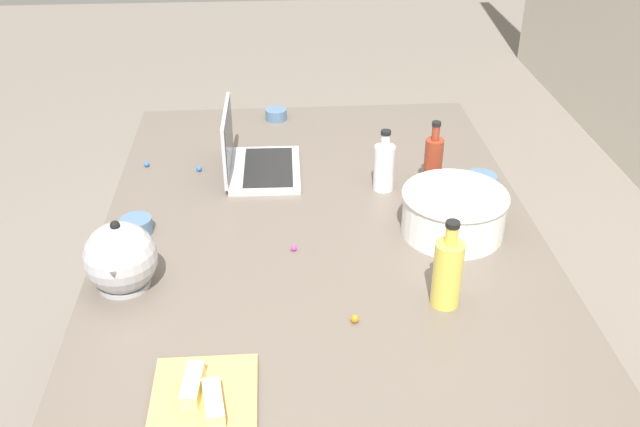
{
  "coord_description": "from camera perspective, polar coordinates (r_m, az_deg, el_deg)",
  "views": [
    {
      "loc": [
        1.71,
        -0.12,
        1.98
      ],
      "look_at": [
        0.0,
        0.0,
        0.95
      ],
      "focal_mm": 40.46,
      "sensor_mm": 36.0,
      "label": 1
    }
  ],
  "objects": [
    {
      "name": "kettle",
      "position": [
        1.83,
        -15.5,
        -3.46
      ],
      "size": [
        0.21,
        0.18,
        0.2
      ],
      "color": "#ADADB2",
      "rests_on": "island_counter"
    },
    {
      "name": "ramekin_wide",
      "position": [
        2.71,
        -3.5,
        7.84
      ],
      "size": [
        0.08,
        0.08,
        0.04
      ],
      "primitive_type": "cylinder",
      "color": "slate",
      "rests_on": "island_counter"
    },
    {
      "name": "island_counter",
      "position": [
        2.3,
        0.0,
        -10.74
      ],
      "size": [
        1.78,
        1.22,
        0.9
      ],
      "color": "#4C331E",
      "rests_on": "ground"
    },
    {
      "name": "bottle_soy",
      "position": [
        2.22,
        8.94,
        4.03
      ],
      "size": [
        0.06,
        0.06,
        0.22
      ],
      "color": "maroon",
      "rests_on": "island_counter"
    },
    {
      "name": "butter_stick_left",
      "position": [
        1.51,
        -10.05,
        -13.24
      ],
      "size": [
        0.11,
        0.04,
        0.04
      ],
      "primitive_type": "cube",
      "rotation": [
        0.0,
        0.0,
        -0.08
      ],
      "color": "#F4E58C",
      "rests_on": "cutting_board"
    },
    {
      "name": "cutting_board",
      "position": [
        1.51,
        -9.15,
        -14.63
      ],
      "size": [
        0.26,
        0.21,
        0.02
      ],
      "primitive_type": "cube",
      "color": "tan",
      "rests_on": "island_counter"
    },
    {
      "name": "ramekin_small",
      "position": [
        2.26,
        12.54,
        2.41
      ],
      "size": [
        0.1,
        0.1,
        0.05
      ],
      "primitive_type": "cylinder",
      "color": "slate",
      "rests_on": "island_counter"
    },
    {
      "name": "candy_1",
      "position": [
        2.42,
        -13.56,
        3.81
      ],
      "size": [
        0.02,
        0.02,
        0.02
      ],
      "primitive_type": "sphere",
      "color": "blue",
      "rests_on": "island_counter"
    },
    {
      "name": "candy_2",
      "position": [
        1.69,
        2.77,
        -8.31
      ],
      "size": [
        0.02,
        0.02,
        0.02
      ],
      "primitive_type": "sphere",
      "color": "orange",
      "rests_on": "island_counter"
    },
    {
      "name": "ramekin_medium",
      "position": [
        2.06,
        -14.3,
        -0.92
      ],
      "size": [
        0.09,
        0.09,
        0.04
      ],
      "primitive_type": "cylinder",
      "color": "slate",
      "rests_on": "island_counter"
    },
    {
      "name": "laptop",
      "position": [
        2.31,
        -5.32,
        4.26
      ],
      "size": [
        0.31,
        0.24,
        0.22
      ],
      "color": "#B7B7BC",
      "rests_on": "island_counter"
    },
    {
      "name": "candy_0",
      "position": [
        2.36,
        -9.55,
        3.51
      ],
      "size": [
        0.02,
        0.02,
        0.02
      ],
      "primitive_type": "sphere",
      "color": "blue",
      "rests_on": "island_counter"
    },
    {
      "name": "bottle_vinegar",
      "position": [
        2.2,
        5.1,
        3.76
      ],
      "size": [
        0.06,
        0.06,
        0.2
      ],
      "color": "white",
      "rests_on": "island_counter"
    },
    {
      "name": "candy_3",
      "position": [
        1.93,
        -2.1,
        -2.75
      ],
      "size": [
        0.02,
        0.02,
        0.02
      ],
      "primitive_type": "sphere",
      "color": "#CC3399",
      "rests_on": "island_counter"
    },
    {
      "name": "mixing_bowl_large",
      "position": [
        2.01,
        10.53,
        0.14
      ],
      "size": [
        0.29,
        0.29,
        0.13
      ],
      "color": "white",
      "rests_on": "island_counter"
    },
    {
      "name": "bottle_oil",
      "position": [
        1.72,
        10.06,
        -4.55
      ],
      "size": [
        0.07,
        0.07,
        0.23
      ],
      "color": "#DBC64C",
      "rests_on": "island_counter"
    },
    {
      "name": "butter_stick_right",
      "position": [
        1.47,
        -8.41,
        -14.63
      ],
      "size": [
        0.11,
        0.05,
        0.04
      ],
      "primitive_type": "cube",
      "rotation": [
        0.0,
        0.0,
        0.15
      ],
      "color": "#F4E58C",
      "rests_on": "cutting_board"
    }
  ]
}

